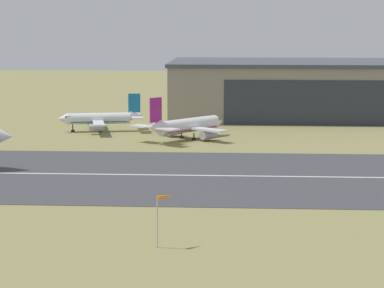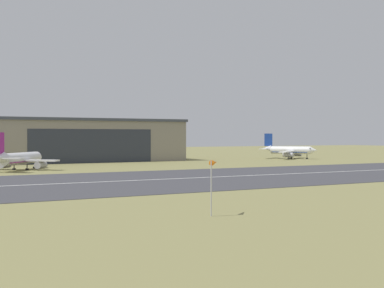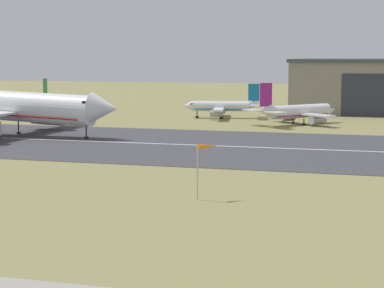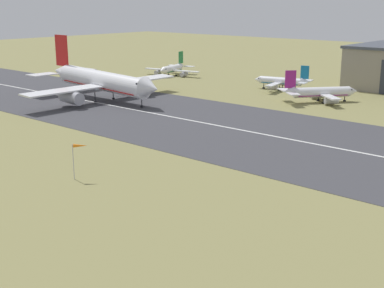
{
  "view_description": "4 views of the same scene",
  "coord_description": "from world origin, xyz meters",
  "px_view_note": "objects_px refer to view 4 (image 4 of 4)",
  "views": [
    {
      "loc": [
        -5.25,
        -38.39,
        26.6
      ],
      "look_at": [
        -13.89,
        89.74,
        8.11
      ],
      "focal_mm": 85.0,
      "sensor_mm": 36.0,
      "label": 1
    },
    {
      "loc": [
        -45.34,
        12.76,
        8.73
      ],
      "look_at": [
        -7.61,
        82.44,
        7.52
      ],
      "focal_mm": 50.0,
      "sensor_mm": 36.0,
      "label": 2
    },
    {
      "loc": [
        6.68,
        -14.32,
        15.74
      ],
      "look_at": [
        -23.13,
        83.85,
        3.41
      ],
      "focal_mm": 70.0,
      "sensor_mm": 36.0,
      "label": 3
    },
    {
      "loc": [
        54.46,
        11.9,
        28.73
      ],
      "look_at": [
        -7.15,
        82.16,
        3.69
      ],
      "focal_mm": 50.0,
      "sensor_mm": 36.0,
      "label": 4
    }
  ],
  "objects_px": {
    "airplane_parked_far_east": "(281,81)",
    "airplane_parked_centre": "(172,69)",
    "airplane_parked_east": "(321,93)",
    "windsock_pole": "(79,148)",
    "airplane_landing": "(102,82)"
  },
  "relations": [
    {
      "from": "airplane_parked_far_east",
      "to": "airplane_landing",
      "type": "bearing_deg",
      "value": -119.75
    },
    {
      "from": "airplane_parked_east",
      "to": "windsock_pole",
      "type": "distance_m",
      "value": 89.76
    },
    {
      "from": "airplane_parked_centre",
      "to": "airplane_parked_east",
      "type": "distance_m",
      "value": 73.64
    },
    {
      "from": "airplane_landing",
      "to": "windsock_pole",
      "type": "xyz_separation_m",
      "value": [
        54.26,
        -49.62,
        -0.24
      ]
    },
    {
      "from": "airplane_parked_centre",
      "to": "airplane_parked_far_east",
      "type": "height_order",
      "value": "airplane_parked_centre"
    },
    {
      "from": "airplane_parked_east",
      "to": "windsock_pole",
      "type": "xyz_separation_m",
      "value": [
        3.96,
        -89.64,
        2.54
      ]
    },
    {
      "from": "airplane_parked_far_east",
      "to": "airplane_parked_centre",
      "type": "bearing_deg",
      "value": 177.95
    },
    {
      "from": "airplane_landing",
      "to": "airplane_parked_far_east",
      "type": "relative_size",
      "value": 2.58
    },
    {
      "from": "airplane_landing",
      "to": "airplane_parked_far_east",
      "type": "height_order",
      "value": "airplane_landing"
    },
    {
      "from": "airplane_parked_centre",
      "to": "airplane_parked_far_east",
      "type": "relative_size",
      "value": 1.17
    },
    {
      "from": "airplane_parked_centre",
      "to": "airplane_parked_east",
      "type": "height_order",
      "value": "airplane_parked_east"
    },
    {
      "from": "airplane_landing",
      "to": "windsock_pole",
      "type": "distance_m",
      "value": 73.53
    },
    {
      "from": "airplane_landing",
      "to": "airplane_parked_east",
      "type": "distance_m",
      "value": 64.34
    },
    {
      "from": "airplane_parked_east",
      "to": "windsock_pole",
      "type": "height_order",
      "value": "airplane_parked_east"
    },
    {
      "from": "airplane_parked_far_east",
      "to": "airplane_parked_east",
      "type": "bearing_deg",
      "value": -29.61
    }
  ]
}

